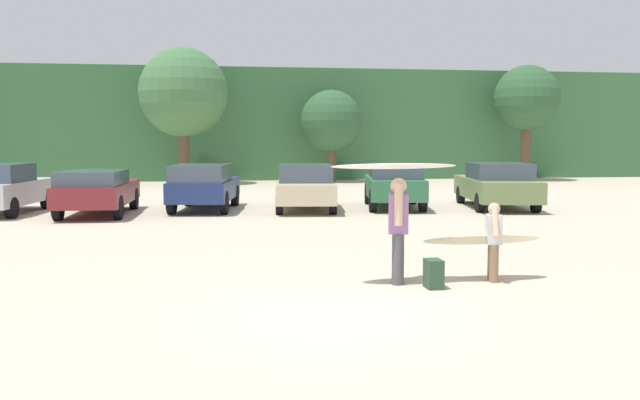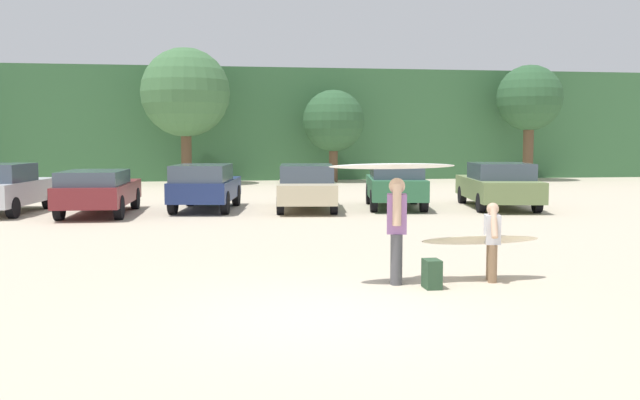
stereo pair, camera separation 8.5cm
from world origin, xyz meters
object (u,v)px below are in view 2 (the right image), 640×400
at_px(parked_car_maroon, 98,190).
at_px(surfboard_white, 393,166).
at_px(parked_car_silver, 4,188).
at_px(person_adult, 397,224).
at_px(backpack_dropped, 432,274).
at_px(parked_car_navy, 205,185).
at_px(parked_car_champagne, 307,186).
at_px(person_child, 492,237).
at_px(parked_car_olive_green, 498,185).
at_px(surfboard_cream, 480,240).
at_px(parked_car_forest_green, 395,184).

relative_size(parked_car_maroon, surfboard_white, 2.26).
xyz_separation_m(parked_car_silver, parked_car_maroon, (2.91, -0.84, -0.03)).
bearing_deg(person_adult, backpack_dropped, 146.26).
bearing_deg(parked_car_silver, parked_car_navy, -82.53).
distance_m(parked_car_silver, parked_car_champagne, 9.34).
bearing_deg(parked_car_maroon, person_child, -142.40).
xyz_separation_m(parked_car_champagne, parked_car_olive_green, (6.36, -0.45, -0.01)).
relative_size(parked_car_olive_green, backpack_dropped, 11.23).
bearing_deg(surfboard_white, backpack_dropped, 141.00).
bearing_deg(backpack_dropped, parked_car_olive_green, 62.76).
relative_size(parked_car_navy, person_adult, 2.61).
xyz_separation_m(parked_car_navy, person_adult, (3.09, -11.97, 0.14)).
bearing_deg(parked_car_olive_green, backpack_dropped, 162.46).
bearing_deg(parked_car_silver, parked_car_olive_green, -84.92).
relative_size(person_child, surfboard_cream, 0.64).
bearing_deg(parked_car_silver, surfboard_cream, -130.98).
relative_size(person_adult, person_child, 1.32).
distance_m(parked_car_silver, surfboard_cream, 15.95).
height_order(parked_car_navy, surfboard_white, surfboard_white).
bearing_deg(surfboard_cream, parked_car_navy, -68.71).
relative_size(parked_car_olive_green, person_adult, 3.00).
height_order(parked_car_forest_green, person_adult, person_adult).
bearing_deg(parked_car_forest_green, person_child, -177.57).
relative_size(parked_car_maroon, person_child, 3.65).
xyz_separation_m(parked_car_maroon, person_child, (7.83, -11.23, -0.04)).
height_order(person_adult, backpack_dropped, person_adult).
bearing_deg(person_child, surfboard_cream, -29.46).
distance_m(parked_car_maroon, parked_car_navy, 3.28).
xyz_separation_m(parked_car_navy, parked_car_champagne, (3.25, -0.19, -0.03)).
bearing_deg(person_child, parked_car_champagne, -68.79).
distance_m(surfboard_white, backpack_dropped, 1.78).
distance_m(parked_car_silver, parked_car_navy, 6.08).
relative_size(parked_car_navy, parked_car_forest_green, 1.01).
relative_size(parked_car_maroon, surfboard_cream, 2.35).
bearing_deg(surfboard_cream, parked_car_forest_green, -97.70).
height_order(surfboard_white, surfboard_cream, surfboard_white).
distance_m(parked_car_maroon, person_child, 13.69).
height_order(parked_car_maroon, parked_car_navy, parked_car_navy).
relative_size(parked_car_forest_green, backpack_dropped, 9.71).
xyz_separation_m(parked_car_olive_green, surfboard_cream, (-5.10, -11.29, -0.11)).
bearing_deg(parked_car_champagne, person_child, -166.09).
height_order(parked_car_silver, parked_car_champagne, parked_car_silver).
distance_m(parked_car_navy, surfboard_white, 12.46).
xyz_separation_m(surfboard_cream, backpack_dropped, (-0.98, -0.52, -0.43)).
distance_m(parked_car_olive_green, person_adult, 13.06).
relative_size(person_adult, surfboard_cream, 0.85).
distance_m(parked_car_champagne, parked_car_forest_green, 2.97).
bearing_deg(person_adult, parked_car_olive_green, -105.44).
bearing_deg(person_adult, parked_car_navy, -61.02).
bearing_deg(surfboard_white, person_child, 177.45).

